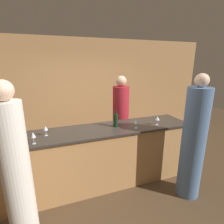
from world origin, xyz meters
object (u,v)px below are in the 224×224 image
object	(u,v)px
guest_1	(17,176)
wine_bottle_0	(116,120)
bartender	(121,122)
guest_0	(193,143)

from	to	relation	value
guest_1	wine_bottle_0	bearing A→B (deg)	27.79
bartender	guest_0	bearing A→B (deg)	113.93
bartender	guest_0	distance (m)	1.58
guest_0	guest_1	xyz separation A→B (m)	(-2.49, -0.01, 0.01)
bartender	guest_1	xyz separation A→B (m)	(-1.85, -1.45, 0.06)
bartender	guest_1	bearing A→B (deg)	38.08
guest_0	wine_bottle_0	distance (m)	1.30
bartender	guest_1	distance (m)	2.35
guest_0	wine_bottle_0	world-z (taller)	guest_0
guest_1	wine_bottle_0	xyz separation A→B (m)	(1.47, 0.77, 0.24)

